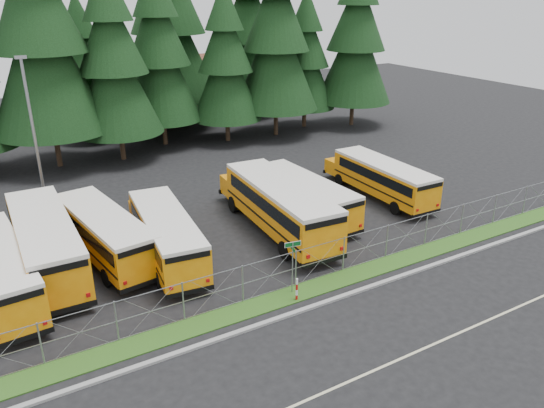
{
  "coord_description": "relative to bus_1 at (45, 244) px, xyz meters",
  "views": [
    {
      "loc": [
        -13.83,
        -20.5,
        14.13
      ],
      "look_at": [
        0.55,
        4.0,
        2.38
      ],
      "focal_mm": 35.0,
      "sensor_mm": 36.0,
      "label": 1
    }
  ],
  "objects": [
    {
      "name": "ground",
      "position": [
        11.5,
        -7.08,
        -1.55
      ],
      "size": [
        120.0,
        120.0,
        0.0
      ],
      "primitive_type": "plane",
      "color": "black",
      "rests_on": "ground"
    },
    {
      "name": "curb",
      "position": [
        11.5,
        -10.18,
        -1.49
      ],
      "size": [
        50.0,
        0.25,
        0.12
      ],
      "primitive_type": "cube",
      "color": "gray",
      "rests_on": "ground"
    },
    {
      "name": "grass_verge",
      "position": [
        11.5,
        -8.78,
        -1.52
      ],
      "size": [
        50.0,
        1.4,
        0.06
      ],
      "primitive_type": "cube",
      "color": "#244614",
      "rests_on": "ground"
    },
    {
      "name": "road_lane_line",
      "position": [
        11.5,
        -15.08,
        -1.54
      ],
      "size": [
        50.0,
        0.12,
        0.01
      ],
      "primitive_type": "cube",
      "color": "beige",
      "rests_on": "ground"
    },
    {
      "name": "chainlink_fence",
      "position": [
        11.5,
        -8.08,
        -0.55
      ],
      "size": [
        44.0,
        0.1,
        2.0
      ],
      "primitive_type": null,
      "color": "gray",
      "rests_on": "ground"
    },
    {
      "name": "brick_building",
      "position": [
        17.5,
        32.92,
        1.45
      ],
      "size": [
        22.0,
        10.0,
        6.0
      ],
      "primitive_type": "cube",
      "color": "brown",
      "rests_on": "ground"
    },
    {
      "name": "bus_1",
      "position": [
        0.0,
        0.0,
        0.0
      ],
      "size": [
        2.95,
        11.83,
        3.09
      ],
      "primitive_type": null,
      "rotation": [
        0.0,
        0.0,
        -0.01
      ],
      "color": "orange",
      "rests_on": "ground"
    },
    {
      "name": "bus_2",
      "position": [
        2.94,
        -0.09,
        -0.15
      ],
      "size": [
        3.97,
        10.9,
        2.79
      ],
      "primitive_type": null,
      "rotation": [
        0.0,
        0.0,
        0.14
      ],
      "color": "orange",
      "rests_on": "ground"
    },
    {
      "name": "bus_3",
      "position": [
        5.91,
        -1.95,
        -0.17
      ],
      "size": [
        3.66,
        10.67,
        2.74
      ],
      "primitive_type": null,
      "rotation": [
        0.0,
        0.0,
        -0.12
      ],
      "color": "orange",
      "rests_on": "ground"
    },
    {
      "name": "bus_5",
      "position": [
        13.04,
        -2.01,
        0.05
      ],
      "size": [
        3.7,
        12.32,
        3.19
      ],
      "primitive_type": null,
      "rotation": [
        0.0,
        0.0,
        -0.07
      ],
      "color": "orange",
      "rests_on": "ground"
    },
    {
      "name": "bus_6",
      "position": [
        15.63,
        -0.89,
        -0.2
      ],
      "size": [
        2.79,
        10.35,
        2.69
      ],
      "primitive_type": null,
      "rotation": [
        0.0,
        0.0,
        0.04
      ],
      "color": "orange",
      "rests_on": "ground"
    },
    {
      "name": "bus_east",
      "position": [
        22.27,
        -0.88,
        -0.2
      ],
      "size": [
        2.66,
        10.33,
        2.69
      ],
      "primitive_type": null,
      "rotation": [
        0.0,
        0.0,
        -0.02
      ],
      "color": "orange",
      "rests_on": "ground"
    },
    {
      "name": "street_sign",
      "position": [
        10.0,
        -8.55,
        0.49
      ],
      "size": [
        0.83,
        0.55,
        2.81
      ],
      "color": "gray",
      "rests_on": "ground"
    },
    {
      "name": "striped_bollard",
      "position": [
        9.81,
        -9.26,
        -0.95
      ],
      "size": [
        0.11,
        0.11,
        1.2
      ],
      "primitive_type": "cylinder",
      "color": "#B20C0C",
      "rests_on": "ground"
    },
    {
      "name": "light_standard",
      "position": [
        1.29,
        9.1,
        3.96
      ],
      "size": [
        0.7,
        0.35,
        10.14
      ],
      "color": "gray",
      "rests_on": "ground"
    },
    {
      "name": "conifer_3",
      "position": [
        3.79,
        18.26,
        8.71
      ],
      "size": [
        9.28,
        9.28,
        20.52
      ],
      "primitive_type": null,
      "color": "black",
      "rests_on": "ground"
    },
    {
      "name": "conifer_4",
      "position": [
        8.97,
        17.45,
        6.64
      ],
      "size": [
        7.4,
        7.4,
        16.36
      ],
      "primitive_type": null,
      "color": "black",
      "rests_on": "ground"
    },
    {
      "name": "conifer_5",
      "position": [
        13.81,
        20.16,
        6.69
      ],
      "size": [
        7.44,
        7.44,
        16.46
      ],
      "primitive_type": null,
      "color": "black",
      "rests_on": "ground"
    },
    {
      "name": "conifer_6",
      "position": [
        19.52,
        18.21,
        5.82
      ],
      "size": [
        6.66,
        6.66,
        14.73
      ],
      "primitive_type": null,
      "color": "black",
      "rests_on": "ground"
    },
    {
      "name": "conifer_7",
      "position": [
        24.77,
        17.82,
        7.65
      ],
      "size": [
        8.32,
        8.32,
        18.39
      ],
      "primitive_type": null,
      "color": "black",
      "rests_on": "ground"
    },
    {
      "name": "conifer_8",
      "position": [
        29.15,
        19.2,
        5.47
      ],
      "size": [
        6.34,
        6.34,
        14.03
      ],
      "primitive_type": null,
      "color": "black",
      "rests_on": "ground"
    },
    {
      "name": "conifer_9",
      "position": [
        34.02,
        17.2,
        7.2
      ],
      "size": [
        7.91,
        7.91,
        17.49
      ],
      "primitive_type": null,
      "color": "black",
      "rests_on": "ground"
    },
    {
      "name": "conifer_11",
      "position": [
        8.18,
        25.5,
        5.35
      ],
      "size": [
        6.23,
        6.23,
        13.78
      ],
      "primitive_type": null,
      "color": "black",
      "rests_on": "ground"
    },
    {
      "name": "conifer_12",
      "position": [
        16.89,
        25.75,
        9.16
      ],
      "size": [
        9.68,
        9.68,
        21.41
      ],
      "primitive_type": null,
      "color": "black",
      "rests_on": "ground"
    },
    {
      "name": "conifer_13",
      "position": [
        26.76,
        27.3,
        7.52
      ],
      "size": [
        8.2,
        8.2,
        18.13
      ],
      "primitive_type": null,
      "color": "black",
      "rests_on": "ground"
    }
  ]
}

